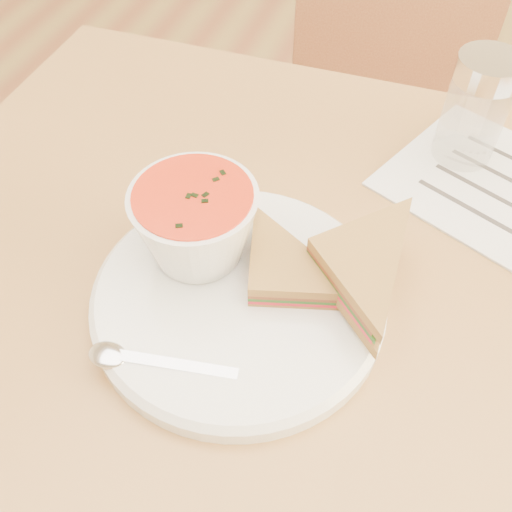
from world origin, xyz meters
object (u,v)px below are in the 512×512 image
at_px(dining_table, 327,445).
at_px(chair_far, 384,187).
at_px(soup_bowl, 196,227).
at_px(plate, 239,298).
at_px(condiment_shaker, 475,110).

distance_m(dining_table, chair_far, 0.52).
bearing_deg(chair_far, soup_bowl, 58.55).
bearing_deg(plate, soup_bowl, 148.71).
bearing_deg(dining_table, condiment_shaker, 74.68).
height_order(dining_table, condiment_shaker, condiment_shaker).
height_order(chair_far, condiment_shaker, condiment_shaker).
distance_m(chair_far, condiment_shaker, 0.50).
distance_m(chair_far, plate, 0.67).
bearing_deg(condiment_shaker, chair_far, 106.18).
relative_size(chair_far, condiment_shaker, 6.66).
xyz_separation_m(plate, condiment_shaker, (0.17, 0.28, 0.05)).
height_order(soup_bowl, condiment_shaker, condiment_shaker).
height_order(chair_far, plate, chair_far).
bearing_deg(chair_far, condiment_shaker, 89.06).
distance_m(chair_far, soup_bowl, 0.68).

